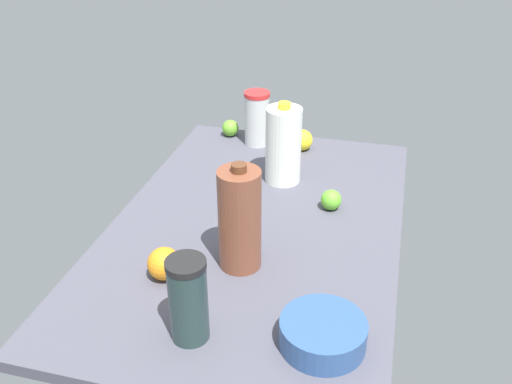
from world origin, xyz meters
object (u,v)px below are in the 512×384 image
object	(u,v)px
milk_jug	(283,145)
tumbler_cup	(257,118)
mixing_bowl	(323,333)
chocolate_milk_jug	(240,219)
lime_near_front	(331,200)
lime_far_back	(230,128)
shaker_bottle	(188,300)
lemon_by_jug	(302,140)
orange_loose	(164,264)

from	to	relation	value
milk_jug	tumbler_cup	world-z (taller)	milk_jug
tumbler_cup	mixing_bowl	bearing A→B (deg)	-157.77
chocolate_milk_jug	lime_near_front	size ratio (longest dim) A/B	4.69
lime_far_back	mixing_bowl	bearing A→B (deg)	-153.13
shaker_bottle	lemon_by_jug	size ratio (longest dim) A/B	2.66
mixing_bowl	lemon_by_jug	bearing A→B (deg)	13.12
chocolate_milk_jug	orange_loose	world-z (taller)	chocolate_milk_jug
tumbler_cup	mixing_bowl	xyz separation A→B (cm)	(-89.57, -36.62, -6.43)
shaker_bottle	chocolate_milk_jug	distance (cm)	26.30
shaker_bottle	lime_far_back	distance (cm)	100.24
tumbler_cup	mixing_bowl	size ratio (longest dim) A/B	1.06
shaker_bottle	mixing_bowl	distance (cm)	27.57
orange_loose	mixing_bowl	bearing A→B (deg)	-107.51
mixing_bowl	lemon_by_jug	world-z (taller)	lemon_by_jug
mixing_bowl	lemon_by_jug	distance (cm)	90.90
orange_loose	lime_near_front	world-z (taller)	orange_loose
lemon_by_jug	lime_far_back	bearing A→B (deg)	79.49
orange_loose	chocolate_milk_jug	bearing A→B (deg)	-59.17
milk_jug	orange_loose	distance (cm)	56.51
tumbler_cup	lime_near_front	world-z (taller)	tumbler_cup
chocolate_milk_jug	lemon_by_jug	bearing A→B (deg)	-2.22
orange_loose	milk_jug	bearing A→B (deg)	-17.12
shaker_bottle	lime_near_front	distance (cm)	60.90
lemon_by_jug	chocolate_milk_jug	bearing A→B (deg)	177.78
milk_jug	tumbler_cup	xyz separation A→B (cm)	(23.83, 14.24, -2.41)
mixing_bowl	shaker_bottle	bearing A→B (deg)	99.29
tumbler_cup	lime_near_front	distance (cm)	48.64
shaker_bottle	chocolate_milk_jug	xyz separation A→B (cm)	(25.90, -3.20, 3.27)
lime_near_front	shaker_bottle	bearing A→B (deg)	159.99
shaker_bottle	lime_far_back	size ratio (longest dim) A/B	3.22
tumbler_cup	mixing_bowl	distance (cm)	96.98
shaker_bottle	mixing_bowl	bearing A→B (deg)	-80.71
milk_jug	mixing_bowl	size ratio (longest dim) A/B	1.43
orange_loose	lime_near_front	size ratio (longest dim) A/B	1.36
chocolate_milk_jug	shaker_bottle	bearing A→B (deg)	172.96
tumbler_cup	lime_far_back	world-z (taller)	tumbler_cup
chocolate_milk_jug	milk_jug	size ratio (longest dim) A/B	1.08
milk_jug	chocolate_milk_jug	bearing A→B (deg)	178.89
lime_near_front	milk_jug	bearing A→B (deg)	51.67
mixing_bowl	orange_loose	size ratio (longest dim) A/B	2.24
chocolate_milk_jug	mixing_bowl	xyz separation A→B (cm)	(-21.58, -23.23, -9.82)
mixing_bowl	lime_near_front	xyz separation A→B (cm)	(52.57, 5.71, -0.03)
chocolate_milk_jug	orange_loose	xyz separation A→B (cm)	(-9.32, 15.61, -8.83)
chocolate_milk_jug	lime_far_back	distance (cm)	76.49
milk_jug	mixing_bowl	bearing A→B (deg)	-161.21
milk_jug	lime_near_front	distance (cm)	23.02
chocolate_milk_jug	tumbler_cup	bearing A→B (deg)	11.14
milk_jug	orange_loose	bearing A→B (deg)	162.88
shaker_bottle	tumbler_cup	xyz separation A→B (cm)	(93.90, 10.19, -0.12)
chocolate_milk_jug	lime_far_back	world-z (taller)	chocolate_milk_jug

